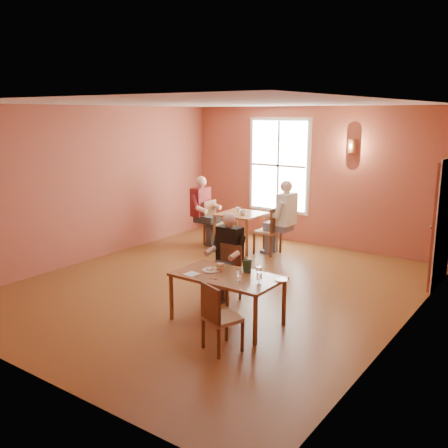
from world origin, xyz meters
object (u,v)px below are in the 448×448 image
Objects in this scene: diner_main at (223,261)px; diner_maroon at (216,212)px; chair_empty at (223,317)px; second_table at (241,231)px; main_table at (227,299)px; chair_diner_white at (268,230)px; chair_diner_maroon at (217,223)px; chair_diner_main at (225,274)px; diner_white at (269,219)px.

diner_main is 3.46m from diner_maroon.
chair_empty is 4.70m from second_table.
diner_maroon is at bearing -51.69° from diner_main.
diner_main is 1.47× the size of second_table.
chair_diner_white is (-1.31, 3.33, 0.15)m from main_table.
chair_diner_maroon is (-3.05, 4.05, 0.05)m from chair_empty.
chair_diner_main reaches higher than main_table.
chair_empty is (0.44, -0.72, 0.09)m from main_table.
diner_main is 1.50× the size of chair_empty.
diner_main is at bearing 37.92° from chair_diner_maroon.
chair_diner_maroon is (-2.11, 2.68, 0.05)m from chair_diner_main.
chair_diner_maroon is 0.66× the size of diner_maroon.
chair_empty is at bearing 125.05° from diner_main.
chair_diner_white is at bearing 90.00° from diner_maroon.
diner_main is at bearing -163.34° from chair_diner_white.
chair_empty is at bearing 36.99° from chair_diner_maroon.
diner_main is 2.82m from diner_white.
chair_diner_maroon is at bearing 128.10° from main_table.
chair_diner_white is at bearing -73.34° from diner_main.
second_table reaches higher than main_table.
chair_diner_white is at bearing 90.00° from chair_diner_maroon.
main_table is 4.27m from diner_maroon.
diner_white is at bearing 0.00° from second_table.
main_table is 1.66× the size of second_table.
chair_diner_main is (-0.50, 0.65, 0.09)m from main_table.
diner_maroon reaches higher than second_table.
diner_white is at bearing -73.75° from chair_diner_main.
chair_diner_main is 1.00× the size of chair_empty.
chair_empty is 4.41m from chair_diner_white.
diner_maroon reaches higher than chair_diner_main.
diner_maroon is (-2.64, 3.33, 0.38)m from main_table.
chair_empty reaches higher than main_table.
chair_diner_maroon is at bearing 180.00° from second_table.
chair_diner_main is at bearing 38.62° from diner_maroon.
second_table is 0.66m from chair_diner_maroon.
chair_diner_white is (-0.81, 2.68, 0.06)m from chair_diner_main.
diner_white is (0.03, 0.00, 0.25)m from chair_diner_white.
diner_white is (-0.78, 2.68, 0.31)m from chair_diner_main.
second_table is 0.66m from chair_diner_white.
chair_empty is 0.90× the size of chair_diner_maroon.
chair_diner_maroon is 0.25m from diner_maroon.
chair_diner_white is at bearing 0.00° from second_table.
chair_empty is (0.94, -1.37, -0.00)m from chair_diner_main.
second_table is at bearing 90.00° from chair_diner_white.
chair_diner_main is 0.22m from diner_main.
chair_diner_maroon is at bearing 90.00° from diner_white.
chair_empty is at bearing -156.63° from chair_diner_white.
diner_main reaches higher than chair_diner_white.
main_table is 3.59m from diner_white.
chair_empty is at bearing -156.99° from diner_white.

